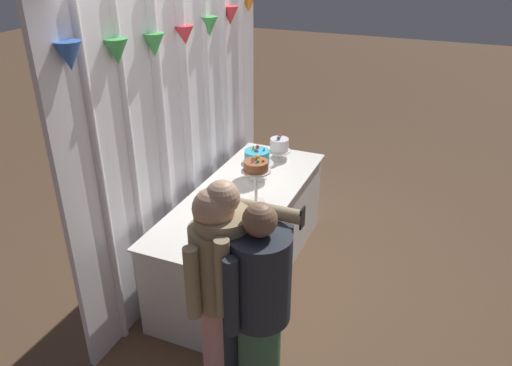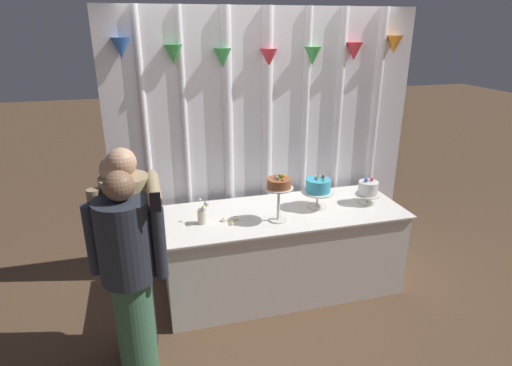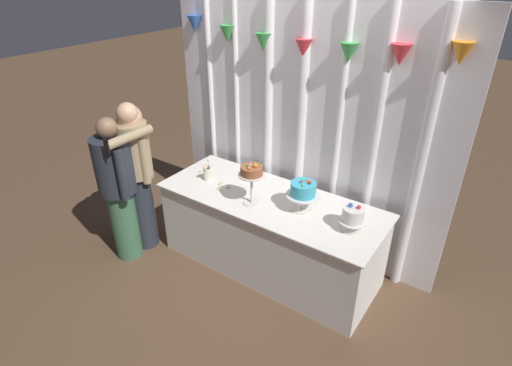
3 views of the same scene
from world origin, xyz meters
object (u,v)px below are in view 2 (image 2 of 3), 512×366
Objects in this scene: tealight_near_right at (236,219)px; guest_man_dark_suit at (129,271)px; cake_table at (282,250)px; cake_display_leftmost at (279,187)px; tealight_far_left at (224,220)px; tealight_near_left at (232,224)px; guest_man_pink_jacket at (127,245)px; cake_display_rightmost at (368,189)px; guest_girl_blue_dress at (131,246)px; flower_vase at (202,214)px; cake_display_center at (318,187)px.

guest_man_dark_suit is (-0.86, -0.63, 0.02)m from tealight_near_right.
cake_display_leftmost is (-0.10, -0.16, 0.69)m from cake_table.
tealight_far_left is 0.10m from tealight_near_right.
tealight_near_left is 0.87m from guest_man_pink_jacket.
cake_display_rightmost is 1.35m from tealight_far_left.
cake_display_rightmost is at bearing 11.83° from guest_girl_blue_dress.
flower_vase is at bearing 36.24° from guest_girl_blue_dress.
cake_display_center is at bearing 1.73° from cake_table.
guest_man_pink_jacket is at bearing -161.49° from tealight_near_left.
cake_display_leftmost is at bearing -158.38° from cake_display_center.
flower_vase reaches higher than tealight_near_left.
cake_display_rightmost reaches higher than cake_table.
guest_girl_blue_dress is at bearing 85.27° from guest_man_dark_suit.
guest_girl_blue_dress is (-1.28, -0.46, 0.48)m from cake_table.
cake_display_rightmost is (0.48, -0.03, -0.06)m from cake_display_center.
cake_table is 5.14× the size of cake_display_leftmost.
cake_table is at bearing 3.93° from flower_vase.
cake_display_rightmost is 6.49× the size of tealight_near_left.
tealight_near_right is at bearing -175.16° from cake_display_center.
cake_display_center is at bearing 23.06° from guest_man_dark_suit.
cake_display_center is at bearing 175.84° from cake_display_rightmost.
tealight_near_left is (-0.39, 0.02, -0.29)m from cake_display_leftmost.
cake_display_rightmost is at bearing -4.16° from cake_display_center.
cake_display_center is 1.26× the size of cake_display_rightmost.
guest_man_pink_jacket reaches higher than cake_display_leftmost.
cake_display_center is 0.20× the size of guest_girl_blue_dress.
cake_display_center is 8.17× the size of tealight_near_left.
flower_vase reaches higher than tealight_far_left.
tealight_far_left is at bearing 120.90° from tealight_near_left.
tealight_near_left is at bearing -21.89° from flower_vase.
tealight_near_right is (-1.25, -0.03, -0.12)m from cake_display_rightmost.
cake_display_center is (0.33, 0.01, 0.58)m from cake_table.
cake_display_leftmost is 1.24m from guest_girl_blue_dress.
cake_display_center reaches higher than tealight_near_right.
flower_vase reaches higher than tealight_near_right.
guest_man_pink_jacket is (-0.77, -0.36, 0.07)m from tealight_far_left.
flower_vase is 0.13× the size of guest_girl_blue_dress.
guest_girl_blue_dress is at bearing -160.16° from cake_table.
tealight_far_left is (-0.44, 0.11, -0.29)m from cake_display_leftmost.
cake_display_rightmost is 0.16× the size of guest_girl_blue_dress.
flower_vase is at bearing -176.07° from cake_table.
flower_vase is (-1.52, -0.02, -0.05)m from cake_display_rightmost.
flower_vase is at bearing 178.81° from tealight_far_left.
cake_table is at bearing 178.22° from cake_display_rightmost.
cake_display_center is 1.78m from guest_man_dark_suit.
cake_display_leftmost is at bearing -2.50° from tealight_near_left.
cake_display_center is at bearing 21.62° from cake_display_leftmost.
tealight_near_right is 0.03× the size of guest_man_pink_jacket.
guest_man_dark_suit is at bearing -140.28° from tealight_far_left.
cake_table is at bearing 19.84° from guest_girl_blue_dress.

